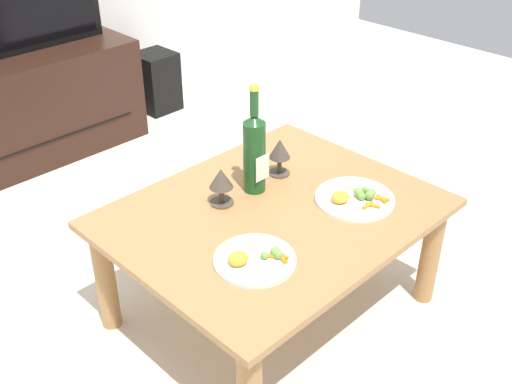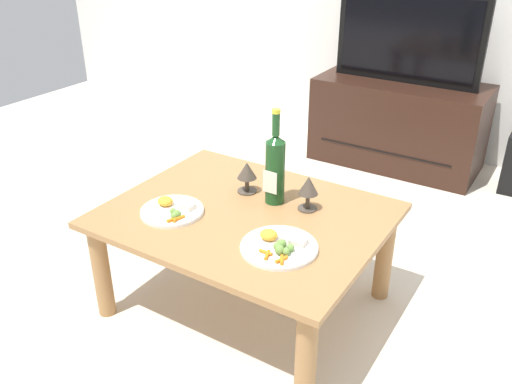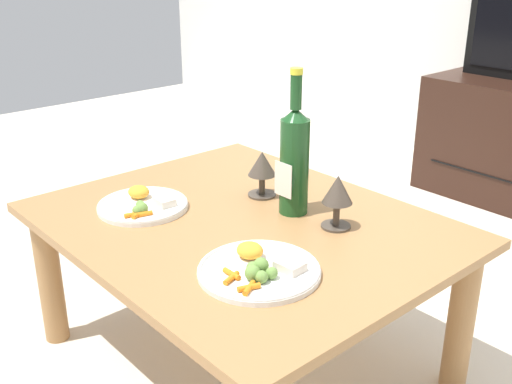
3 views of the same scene
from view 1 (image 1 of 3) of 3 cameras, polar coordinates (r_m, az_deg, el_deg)
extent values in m
plane|color=beige|center=(2.32, 1.44, -10.78)|extent=(6.40, 6.40, 0.00)
cube|color=#9E7042|center=(2.05, 1.59, -1.97)|extent=(1.04, 0.84, 0.03)
cylinder|color=#9E7042|center=(2.32, 15.77, -5.45)|extent=(0.07, 0.07, 0.41)
cylinder|color=#9E7042|center=(2.19, -13.71, -7.71)|extent=(0.07, 0.07, 0.41)
cylinder|color=#9E7042|center=(2.66, 2.86, 0.93)|extent=(0.07, 0.07, 0.41)
cube|color=black|center=(3.43, -19.77, 7.69)|extent=(1.04, 0.49, 0.54)
cube|color=black|center=(3.27, -17.45, 4.83)|extent=(0.83, 0.01, 0.01)
cube|color=black|center=(3.82, -9.14, 10.00)|extent=(0.22, 0.22, 0.35)
cylinder|color=#19471E|center=(2.09, -0.15, 3.22)|extent=(0.08, 0.08, 0.25)
cone|color=#19471E|center=(2.03, -0.16, 6.72)|extent=(0.08, 0.08, 0.03)
cylinder|color=#19471E|center=(2.01, -0.16, 8.21)|extent=(0.03, 0.03, 0.09)
cylinder|color=yellow|center=(1.99, -0.16, 9.58)|extent=(0.03, 0.03, 0.02)
cube|color=silver|center=(2.08, 0.61, 2.24)|extent=(0.06, 0.00, 0.09)
cylinder|color=#473D33|center=(2.08, -3.16, -0.96)|extent=(0.08, 0.08, 0.01)
cylinder|color=#473D33|center=(2.07, -3.19, -0.22)|extent=(0.02, 0.02, 0.06)
cone|color=#473D33|center=(2.03, -3.24, 1.28)|extent=(0.08, 0.08, 0.07)
cylinder|color=#473D33|center=(2.25, 2.15, 1.76)|extent=(0.08, 0.08, 0.01)
cylinder|color=#473D33|center=(2.23, 2.17, 2.51)|extent=(0.02, 0.02, 0.06)
cone|color=#473D33|center=(2.20, 2.20, 4.03)|extent=(0.08, 0.08, 0.07)
cylinder|color=white|center=(1.82, -0.12, -6.31)|extent=(0.24, 0.24, 0.01)
torus|color=white|center=(1.81, -0.12, -6.12)|extent=(0.24, 0.24, 0.01)
ellipsoid|color=orange|center=(1.79, -1.66, -6.15)|extent=(0.06, 0.06, 0.03)
cube|color=beige|center=(1.86, -0.11, -4.77)|extent=(0.06, 0.05, 0.02)
cylinder|color=orange|center=(1.80, 2.50, -6.20)|extent=(0.02, 0.04, 0.01)
cylinder|color=orange|center=(1.82, 2.44, -5.92)|extent=(0.03, 0.04, 0.01)
cylinder|color=orange|center=(1.82, 2.01, -5.74)|extent=(0.03, 0.04, 0.01)
cylinder|color=orange|center=(1.83, 2.19, -5.56)|extent=(0.02, 0.04, 0.01)
cylinder|color=orange|center=(1.82, 1.52, -5.92)|extent=(0.03, 0.04, 0.01)
sphere|color=olive|center=(1.82, 1.80, -5.52)|extent=(0.03, 0.03, 0.03)
sphere|color=olive|center=(1.81, 0.79, -5.85)|extent=(0.02, 0.02, 0.02)
sphere|color=olive|center=(1.81, 2.08, -5.78)|extent=(0.03, 0.03, 0.03)
cylinder|color=white|center=(2.12, 9.06, -0.66)|extent=(0.27, 0.27, 0.01)
torus|color=white|center=(2.11, 9.07, -0.48)|extent=(0.27, 0.27, 0.01)
ellipsoid|color=orange|center=(2.08, 7.77, -0.46)|extent=(0.06, 0.06, 0.04)
cube|color=beige|center=(2.16, 8.86, 0.65)|extent=(0.06, 0.05, 0.02)
cylinder|color=orange|center=(2.07, 10.25, -1.21)|extent=(0.05, 0.01, 0.01)
cylinder|color=orange|center=(2.07, 10.71, -1.20)|extent=(0.03, 0.05, 0.01)
cylinder|color=orange|center=(2.11, 11.56, -0.61)|extent=(0.03, 0.05, 0.01)
cylinder|color=orange|center=(2.11, 11.49, -0.62)|extent=(0.03, 0.05, 0.01)
sphere|color=olive|center=(2.14, 10.03, 0.19)|extent=(0.03, 0.03, 0.03)
sphere|color=olive|center=(2.10, 9.70, -0.38)|extent=(0.03, 0.03, 0.03)
sphere|color=olive|center=(2.12, 10.61, -0.09)|extent=(0.03, 0.03, 0.03)
sphere|color=olive|center=(2.10, 10.43, -0.29)|extent=(0.03, 0.03, 0.03)
sphere|color=olive|center=(2.11, 9.45, -0.06)|extent=(0.03, 0.03, 0.03)
camera|label=2|loc=(2.27, 57.09, 15.63)|focal=37.98mm
camera|label=3|loc=(2.40, 39.87, 13.65)|focal=42.93mm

